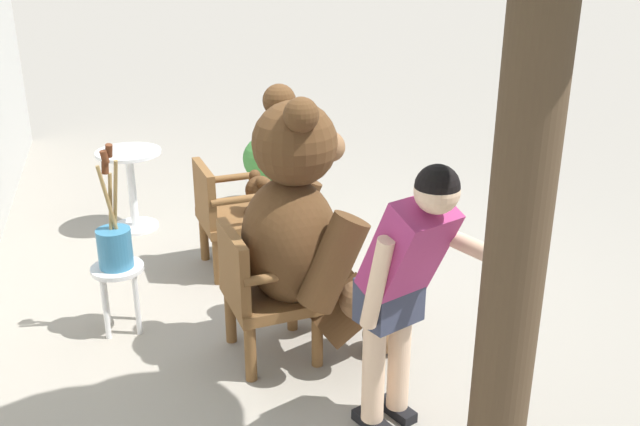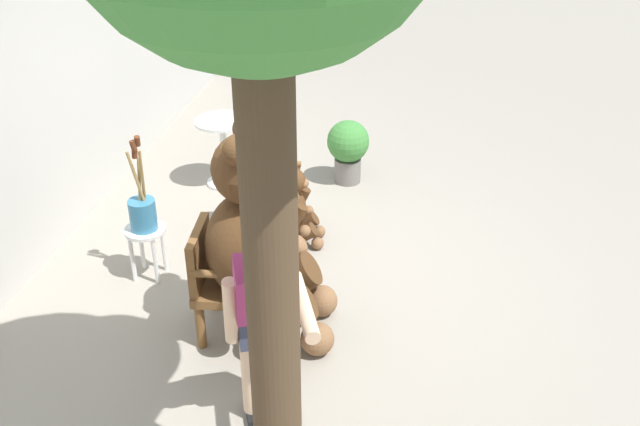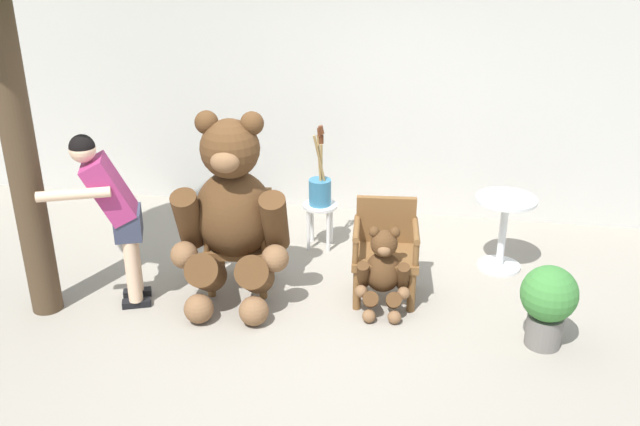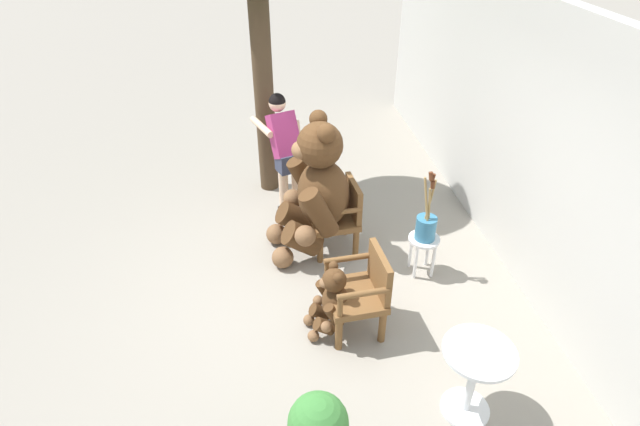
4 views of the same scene
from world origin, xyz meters
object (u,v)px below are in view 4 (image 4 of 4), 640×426
at_px(wooden_chair_right, 361,290).
at_px(teddy_bear_small, 332,301).
at_px(wooden_chair_left, 339,214).
at_px(teddy_bear_large, 315,190).
at_px(round_side_table, 474,374).
at_px(white_stool, 423,246).
at_px(brush_bucket, 426,225).
at_px(person_visitor, 285,146).

xyz_separation_m(wooden_chair_right, teddy_bear_small, (0.01, -0.28, -0.09)).
bearing_deg(wooden_chair_right, wooden_chair_left, -180.00).
relative_size(wooden_chair_right, teddy_bear_large, 0.52).
distance_m(teddy_bear_large, round_side_table, 2.54).
xyz_separation_m(teddy_bear_small, white_stool, (-0.73, 1.12, -0.02)).
distance_m(white_stool, brush_bucket, 0.27).
bearing_deg(wooden_chair_right, teddy_bear_large, -168.05).
height_order(wooden_chair_right, white_stool, wooden_chair_right).
distance_m(wooden_chair_right, person_visitor, 2.32).
xyz_separation_m(wooden_chair_left, round_side_table, (2.34, 0.68, -0.01)).
distance_m(person_visitor, round_side_table, 3.51).
distance_m(teddy_bear_large, white_stool, 1.32).
bearing_deg(wooden_chair_left, brush_bucket, 55.55).
relative_size(wooden_chair_left, wooden_chair_right, 1.00).
xyz_separation_m(wooden_chair_right, brush_bucket, (-0.72, 0.84, 0.17)).
height_order(wooden_chair_left, brush_bucket, brush_bucket).
xyz_separation_m(teddy_bear_large, person_visitor, (-0.94, -0.26, 0.10)).
bearing_deg(wooden_chair_right, teddy_bear_small, -88.13).
relative_size(wooden_chair_right, white_stool, 1.87).
bearing_deg(wooden_chair_right, round_side_table, 33.18).
relative_size(teddy_bear_large, round_side_table, 2.32).
bearing_deg(wooden_chair_left, round_side_table, 16.28).
xyz_separation_m(wooden_chair_right, teddy_bear_large, (-1.28, -0.27, 0.35)).
height_order(wooden_chair_right, round_side_table, wooden_chair_right).
bearing_deg(white_stool, brush_bucket, -51.28).
relative_size(wooden_chair_left, person_visitor, 0.56).
xyz_separation_m(teddy_bear_large, white_stool, (0.56, 1.11, -0.46)).
bearing_deg(teddy_bear_large, wooden_chair_right, 11.95).
bearing_deg(brush_bucket, wooden_chair_right, -49.33).
distance_m(teddy_bear_small, round_side_table, 1.42).
height_order(person_visitor, white_stool, person_visitor).
bearing_deg(round_side_table, teddy_bear_large, -157.69).
bearing_deg(brush_bucket, wooden_chair_left, -124.45).
bearing_deg(person_visitor, teddy_bear_large, 15.78).
height_order(wooden_chair_left, round_side_table, wooden_chair_left).
bearing_deg(wooden_chair_right, person_visitor, -166.42).
distance_m(teddy_bear_small, white_stool, 1.34).
xyz_separation_m(wooden_chair_right, round_side_table, (1.04, 0.68, -0.01)).
distance_m(wooden_chair_right, teddy_bear_small, 0.30).
height_order(teddy_bear_small, round_side_table, teddy_bear_small).
relative_size(wooden_chair_left, brush_bucket, 1.05).
xyz_separation_m(wooden_chair_left, brush_bucket, (0.57, 0.84, 0.17)).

